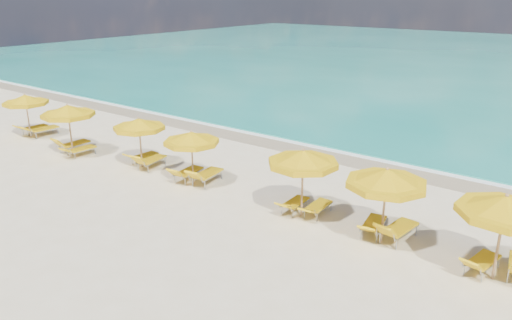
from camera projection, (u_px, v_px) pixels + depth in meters
The scene contains 25 objects.
ground_plane at pixel (233, 199), 19.61m from camera, with size 120.00×120.00×0.00m, color beige.
ocean at pixel (506, 63), 55.82m from camera, with size 120.00×80.00×0.30m, color #167F70.
wet_sand_band at pixel (326, 152), 25.20m from camera, with size 120.00×2.60×0.01m, color tan.
foam_line at pixel (334, 148), 25.80m from camera, with size 120.00×1.20×0.03m, color white.
whitecap_near at pixel (319, 104), 35.86m from camera, with size 14.00×0.36×0.05m, color white.
umbrella_0 at pixel (25, 100), 27.23m from camera, with size 3.17×3.17×2.43m.
umbrella_1 at pixel (68, 111), 24.14m from camera, with size 3.12×3.12×2.59m.
umbrella_2 at pixel (139, 125), 22.47m from camera, with size 2.50×2.50×2.37m.
umbrella_3 at pixel (191, 139), 20.47m from camera, with size 2.59×2.59×2.34m.
umbrella_4 at pixel (303, 159), 17.42m from camera, with size 3.18×3.18×2.57m.
umbrella_5 at pixel (387, 179), 15.48m from camera, with size 2.75×2.75×2.61m.
umbrella_6 at pixel (505, 207), 13.48m from camera, with size 3.26×3.26×2.62m.
lounger_0_left at pixel (34, 130), 28.41m from camera, with size 0.64×1.83×0.70m.
lounger_0_right at pixel (44, 132), 27.95m from camera, with size 0.75×2.05×0.77m.
lounger_1_left at pixel (74, 147), 25.28m from camera, with size 0.67×1.88×0.92m.
lounger_1_right at pixel (82, 152), 24.62m from camera, with size 0.67×1.77×0.63m.
lounger_2_left at pixel (144, 159), 23.63m from camera, with size 0.63×1.73×0.68m.
lounger_2_right at pixel (151, 163), 22.91m from camera, with size 0.92×1.93×0.90m.
lounger_3_left at pixel (188, 175), 21.45m from camera, with size 0.85×1.91×0.84m.
lounger_3_right at pixel (207, 178), 21.09m from camera, with size 0.96×2.07×0.92m.
lounger_4_left at pixel (294, 206), 18.45m from camera, with size 0.62×1.71×0.67m.
lounger_4_right at pixel (317, 210), 18.14m from camera, with size 0.64×1.77×0.63m.
lounger_5_left at pixel (373, 228), 16.74m from camera, with size 0.90×1.90×0.74m.
lounger_5_right at pixel (398, 233), 16.31m from camera, with size 0.89×2.01×0.93m.
lounger_6_left at pixel (481, 265), 14.47m from camera, with size 0.86×1.78×0.77m.
Camera 1 is at (11.62, -13.86, 7.80)m, focal length 35.00 mm.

